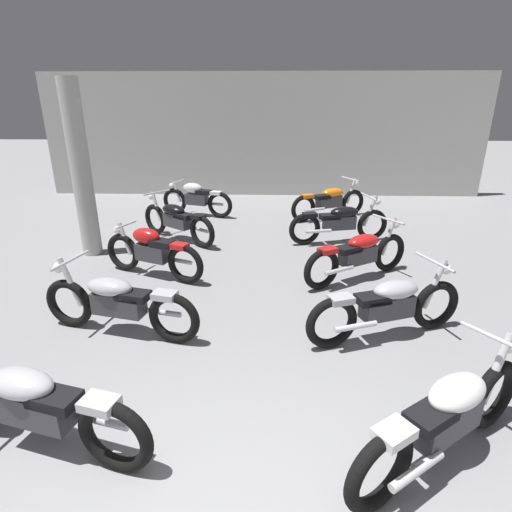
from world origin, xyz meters
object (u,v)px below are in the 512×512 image
Objects in this scene: motorcycle_left_row_4 at (196,198)px; motorcycle_right_row_3 at (340,222)px; support_pillar at (81,171)px; motorcycle_right_row_4 at (329,201)px; motorcycle_left_row_1 at (118,302)px; motorcycle_left_row_0 at (34,405)px; motorcycle_right_row_1 at (388,305)px; motorcycle_left_row_3 at (177,220)px; motorcycle_right_row_2 at (359,254)px; motorcycle_right_row_0 at (447,417)px; motorcycle_left_row_2 at (152,251)px.

motorcycle_left_row_4 is 0.89× the size of motorcycle_right_row_3.
support_pillar is at bearing -170.42° from motorcycle_right_row_3.
support_pillar is 1.62× the size of motorcycle_right_row_4.
motorcycle_left_row_1 is (1.57, -2.89, -1.15)m from support_pillar.
motorcycle_left_row_0 and motorcycle_right_row_1 have the same top height.
motorcycle_right_row_4 is (0.02, 5.56, 0.00)m from motorcycle_right_row_1.
motorcycle_right_row_4 is at bearing 89.02° from motorcycle_right_row_3.
motorcycle_left_row_3 is at bearing -151.92° from motorcycle_right_row_4.
motorcycle_right_row_3 is at bearing 90.19° from motorcycle_right_row_2.
motorcycle_right_row_4 is (4.96, 2.70, -1.15)m from support_pillar.
motorcycle_right_row_0 is 0.89× the size of motorcycle_right_row_1.
motorcycle_left_row_4 is at bearing 120.51° from motorcycle_right_row_1.
motorcycle_right_row_1 is (3.44, -3.71, 0.00)m from motorcycle_left_row_3.
motorcycle_left_row_1 is 5.01m from motorcycle_right_row_3.
motorcycle_right_row_4 is (0.03, 3.77, 0.00)m from motorcycle_right_row_2.
motorcycle_left_row_4 is 0.97× the size of motorcycle_right_row_4.
support_pillar is 1.68× the size of motorcycle_right_row_2.
motorcycle_left_row_3 is 2.00m from motorcycle_left_row_4.
motorcycle_left_row_3 is at bearing 90.27° from motorcycle_left_row_0.
motorcycle_left_row_0 and motorcycle_right_row_3 have the same top height.
motorcycle_left_row_4 is 3.92m from motorcycle_right_row_3.
support_pillar is 5.82m from motorcycle_right_row_1.
motorcycle_right_row_3 is (3.36, 3.72, 0.00)m from motorcycle_left_row_1.
motorcycle_right_row_0 is (3.33, -7.61, -0.01)m from motorcycle_left_row_4.
motorcycle_left_row_3 is at bearing 132.77° from motorcycle_right_row_1.
motorcycle_right_row_0 is at bearing -91.16° from motorcycle_right_row_1.
motorcycle_right_row_4 is at bearing 28.59° from support_pillar.
motorcycle_right_row_2 is at bearing 28.52° from motorcycle_left_row_1.
motorcycle_left_row_4 is 5.17m from motorcycle_right_row_2.
motorcycle_right_row_1 is 1.05× the size of motorcycle_right_row_4.
motorcycle_right_row_0 is 1.89m from motorcycle_right_row_1.
motorcycle_right_row_3 is (3.40, 5.57, 0.00)m from motorcycle_left_row_0.
motorcycle_right_row_4 is at bearing 89.52° from motorcycle_right_row_0.
motorcycle_right_row_1 is (3.43, -1.79, -0.01)m from motorcycle_left_row_2.
motorcycle_left_row_3 is 3.43m from motorcycle_right_row_3.
motorcycle_left_row_0 is 1.15× the size of motorcycle_right_row_0.
support_pillar is at bearing 135.88° from motorcycle_right_row_0.
motorcycle_right_row_2 is at bearing 0.11° from motorcycle_left_row_2.
motorcycle_left_row_2 is at bearing -150.95° from motorcycle_right_row_3.
motorcycle_left_row_4 is (-0.00, 5.75, 0.01)m from motorcycle_left_row_1.
motorcycle_left_row_2 is at bearing -90.98° from motorcycle_left_row_4.
motorcycle_left_row_2 is 0.87× the size of motorcycle_right_row_3.
motorcycle_left_row_3 is at bearing 91.09° from motorcycle_left_row_1.
support_pillar is at bearing -118.82° from motorcycle_left_row_4.
motorcycle_left_row_4 is 1.01× the size of motorcycle_right_row_2.
motorcycle_left_row_3 is 0.84× the size of motorcycle_right_row_3.
motorcycle_left_row_3 reaches higher than motorcycle_left_row_2.
motorcycle_left_row_3 is 3.92m from motorcycle_right_row_4.
motorcycle_left_row_4 is at bearing 61.18° from support_pillar.
motorcycle_left_row_2 is 0.97× the size of motorcycle_left_row_4.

